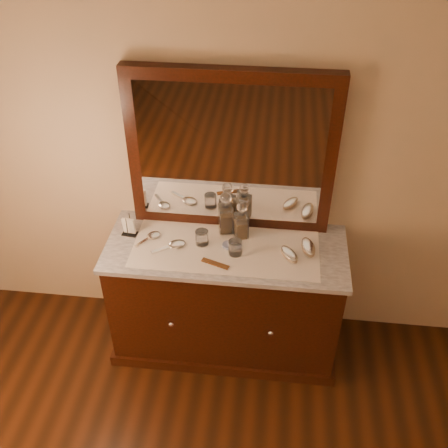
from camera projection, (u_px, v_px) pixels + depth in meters
The scene contains 18 objects.
dresser_cabinet at pixel (226, 299), 3.33m from camera, with size 1.40×0.55×0.82m, color black.
dresser_plinth at pixel (226, 337), 3.55m from camera, with size 1.46×0.59×0.08m, color black.
knob_left at pixel (171, 324), 3.11m from camera, with size 0.04×0.04×0.04m, color silver.
knob_right at pixel (271, 333), 3.05m from camera, with size 0.04×0.04×0.04m, color silver.
marble_top at pixel (226, 249), 3.07m from camera, with size 1.44×0.59×0.03m, color silver.
mirror_frame at pixel (231, 153), 2.95m from camera, with size 1.20×0.08×1.00m, color black.
mirror_glass at pixel (230, 156), 2.92m from camera, with size 1.06×0.01×0.86m, color white.
lace_runner at pixel (226, 249), 3.04m from camera, with size 1.10×0.45×0.00m, color white.
pin_dish at pixel (229, 245), 3.06m from camera, with size 0.08×0.08×0.01m, color white.
comb at pixel (215, 264), 2.93m from camera, with size 0.17×0.03×0.01m, color brown.
napkin_rack at pixel (129, 227), 3.12m from camera, with size 0.10×0.06×0.14m.
decanter_left at pixel (226, 216), 3.11m from camera, with size 0.10×0.10×0.28m.
decanter_right at pixel (241, 224), 3.07m from camera, with size 0.10×0.10×0.25m.
brush_near at pixel (289, 254), 2.97m from camera, with size 0.13×0.16×0.04m.
brush_far at pixel (308, 247), 3.02m from camera, with size 0.11×0.17×0.04m.
hand_mirror_outer at pixel (151, 237), 3.12m from camera, with size 0.15×0.18×0.02m.
hand_mirror_inner at pixel (174, 245), 3.05m from camera, with size 0.21×0.16×0.02m.
tumblers at pixel (218, 242), 3.02m from camera, with size 0.29×0.15×0.09m.
Camera 1 is at (0.26, -0.37, 2.83)m, focal length 41.26 mm.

